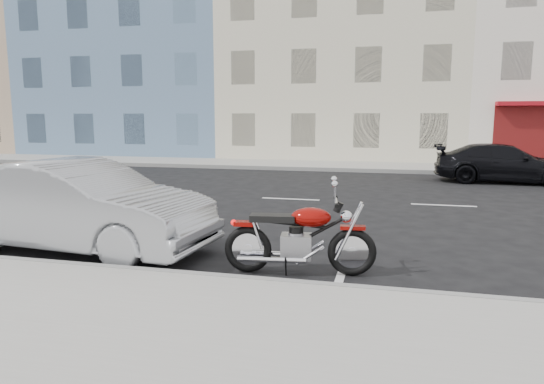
# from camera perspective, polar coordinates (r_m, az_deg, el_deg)

# --- Properties ---
(ground) EXTENTS (120.00, 120.00, 0.00)m
(ground) POSITION_cam_1_polar(r_m,az_deg,el_deg) (13.10, 10.80, -1.18)
(ground) COLOR black
(ground) RESTS_ON ground
(sidewalk_far) EXTENTS (80.00, 3.40, 0.15)m
(sidewalk_far) POSITION_cam_1_polar(r_m,az_deg,el_deg) (22.41, -0.87, 3.31)
(sidewalk_far) COLOR gray
(sidewalk_far) RESTS_ON ground
(curb_near) EXTENTS (80.00, 0.12, 0.16)m
(curb_near) POSITION_cam_1_polar(r_m,az_deg,el_deg) (8.43, -29.09, -7.21)
(curb_near) COLOR gray
(curb_near) RESTS_ON ground
(curb_far) EXTENTS (80.00, 0.12, 0.16)m
(curb_far) POSITION_cam_1_polar(r_m,az_deg,el_deg) (20.78, -2.06, 2.88)
(curb_far) COLOR gray
(curb_far) RESTS_ON ground
(bldg_far_west) EXTENTS (12.00, 12.00, 12.00)m
(bldg_far_west) POSITION_cam_1_polar(r_m,az_deg,el_deg) (39.68, -29.36, 13.19)
(bldg_far_west) COLOR tan
(bldg_far_west) RESTS_ON ground
(bldg_blue) EXTENTS (12.00, 12.00, 13.00)m
(bldg_blue) POSITION_cam_1_polar(r_m,az_deg,el_deg) (32.92, -13.31, 16.07)
(bldg_blue) COLOR slate
(bldg_blue) RESTS_ON ground
(bldg_cream) EXTENTS (12.00, 12.00, 11.50)m
(bldg_cream) POSITION_cam_1_polar(r_m,az_deg,el_deg) (29.51, 8.85, 15.59)
(bldg_cream) COLOR beige
(bldg_cream) RESTS_ON ground
(motorcycle) EXTENTS (2.18, 0.72, 1.10)m
(motorcycle) POSITION_cam_1_polar(r_m,az_deg,el_deg) (6.98, 9.65, -5.79)
(motorcycle) COLOR black
(motorcycle) RESTS_ON ground
(sedan_silver) EXTENTS (4.78, 2.06, 1.53)m
(sedan_silver) POSITION_cam_1_polar(r_m,az_deg,el_deg) (8.76, -21.79, -1.53)
(sedan_silver) COLOR #989A9F
(sedan_silver) RESTS_ON ground
(car_far) EXTENTS (4.60, 1.97, 1.32)m
(car_far) POSITION_cam_1_polar(r_m,az_deg,el_deg) (18.46, 25.60, 3.06)
(car_far) COLOR black
(car_far) RESTS_ON ground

